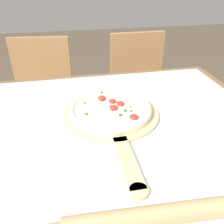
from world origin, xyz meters
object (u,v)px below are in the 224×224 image
object	(u,v)px
pizza	(111,109)
chair_right	(139,88)
chair_left	(44,96)
rolling_pin	(153,216)
pizza_peel	(112,117)

from	to	relation	value
pizza	chair_right	size ratio (longest dim) A/B	0.35
pizza	chair_right	xyz separation A→B (m)	(0.35, 0.74, -0.29)
pizza	chair_left	distance (m)	0.86
rolling_pin	chair_left	xyz separation A→B (m)	(-0.32, 1.19, -0.29)
pizza	chair_left	bearing A→B (deg)	113.39
rolling_pin	chair_left	distance (m)	1.27
chair_left	chair_right	size ratio (longest dim) A/B	1.00
chair_right	pizza	bearing A→B (deg)	-116.30
chair_right	chair_left	bearing A→B (deg)	179.10
pizza	rolling_pin	bearing A→B (deg)	-89.37
rolling_pin	chair_left	world-z (taller)	chair_left
rolling_pin	chair_left	bearing A→B (deg)	105.20
pizza_peel	rolling_pin	xyz separation A→B (m)	(0.01, -0.43, 0.02)
pizza	chair_right	distance (m)	0.87
pizza_peel	rolling_pin	size ratio (longest dim) A/B	1.21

